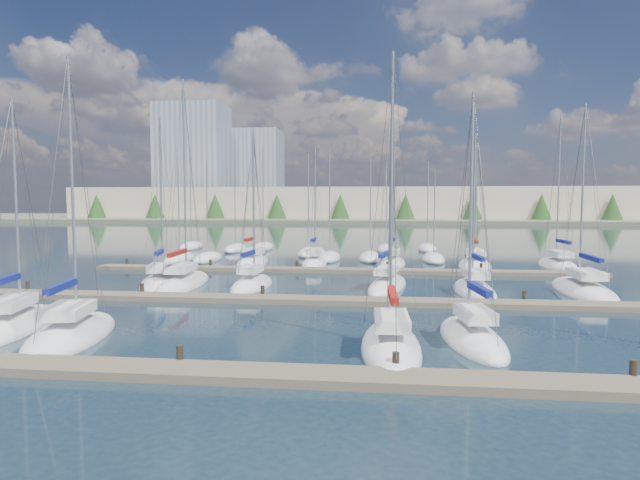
# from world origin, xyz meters

# --- Properties ---
(ground) EXTENTS (400.00, 400.00, 0.00)m
(ground) POSITION_xyz_m (0.00, 60.00, 0.00)
(ground) COLOR #1C2D38
(ground) RESTS_ON ground
(dock_near) EXTENTS (44.00, 1.93, 1.10)m
(dock_near) POSITION_xyz_m (0.00, 2.01, 0.15)
(dock_near) COLOR #6B5E4C
(dock_near) RESTS_ON ground
(dock_mid) EXTENTS (44.00, 1.93, 1.10)m
(dock_mid) POSITION_xyz_m (0.00, 16.01, 0.15)
(dock_mid) COLOR #6B5E4C
(dock_mid) RESTS_ON ground
(dock_far) EXTENTS (44.00, 1.93, 1.10)m
(dock_far) POSITION_xyz_m (0.00, 30.01, 0.15)
(dock_far) COLOR #6B5E4C
(dock_far) RESTS_ON ground
(sailboat_l) EXTENTS (2.79, 7.54, 11.48)m
(sailboat_l) POSITION_xyz_m (9.70, 20.61, 0.18)
(sailboat_l) COLOR white
(sailboat_l) RESTS_ON ground
(sailboat_c) EXTENTS (4.58, 8.52, 13.47)m
(sailboat_c) POSITION_xyz_m (-10.51, 6.50, 0.18)
(sailboat_c) COLOR white
(sailboat_c) RESTS_ON ground
(sailboat_e) EXTENTS (3.11, 7.40, 11.69)m
(sailboat_e) POSITION_xyz_m (7.46, 7.77, 0.19)
(sailboat_e) COLOR white
(sailboat_e) RESTS_ON ground
(sailboat_q) EXTENTS (3.96, 8.69, 12.17)m
(sailboat_q) POSITION_xyz_m (12.17, 35.02, 0.17)
(sailboat_q) COLOR white
(sailboat_q) RESTS_ON ground
(sailboat_k) EXTENTS (3.88, 8.58, 12.71)m
(sailboat_k) POSITION_xyz_m (3.91, 21.94, 0.19)
(sailboat_k) COLOR white
(sailboat_k) RESTS_ON ground
(sailboat_m) EXTENTS (3.39, 9.98, 13.54)m
(sailboat_m) POSITION_xyz_m (17.02, 21.52, 0.17)
(sailboat_m) COLOR white
(sailboat_m) RESTS_ON ground
(sailboat_n) EXTENTS (2.62, 7.90, 14.16)m
(sailboat_n) POSITION_xyz_m (-9.04, 34.84, 0.20)
(sailboat_n) COLOR white
(sailboat_n) RESTS_ON ground
(sailboat_p) EXTENTS (3.16, 7.19, 12.07)m
(sailboat_p) POSITION_xyz_m (4.56, 35.27, 0.19)
(sailboat_p) COLOR white
(sailboat_p) RESTS_ON ground
(sailboat_d) EXTENTS (2.74, 8.06, 13.14)m
(sailboat_d) POSITION_xyz_m (3.89, 6.14, 0.19)
(sailboat_d) COLOR white
(sailboat_d) RESTS_ON ground
(sailboat_j) EXTENTS (2.76, 6.88, 11.65)m
(sailboat_j) POSITION_xyz_m (-5.75, 21.20, 0.19)
(sailboat_j) COLOR white
(sailboat_j) RESTS_ON ground
(sailboat_i) EXTENTS (3.51, 10.02, 15.80)m
(sailboat_i) POSITION_xyz_m (-10.99, 21.52, 0.19)
(sailboat_i) COLOR white
(sailboat_i) RESTS_ON ground
(sailboat_o) EXTENTS (2.27, 6.23, 12.02)m
(sailboat_o) POSITION_xyz_m (-2.89, 34.40, 0.20)
(sailboat_o) COLOR white
(sailboat_o) RESTS_ON ground
(sailboat_r) EXTENTS (2.65, 9.06, 14.69)m
(sailboat_r) POSITION_xyz_m (19.80, 35.36, 0.19)
(sailboat_r) COLOR white
(sailboat_r) RESTS_ON ground
(sailboat_h) EXTENTS (4.85, 8.23, 13.05)m
(sailboat_h) POSITION_xyz_m (-12.60, 21.45, 0.18)
(sailboat_h) COLOR white
(sailboat_h) RESTS_ON ground
(sailboat_b) EXTENTS (4.53, 8.98, 11.92)m
(sailboat_b) POSITION_xyz_m (-14.29, 7.81, 0.17)
(sailboat_b) COLOR white
(sailboat_b) RESTS_ON ground
(distant_boats) EXTENTS (36.93, 20.75, 13.30)m
(distant_boats) POSITION_xyz_m (-4.34, 43.76, 0.29)
(distant_boats) COLOR #9EA0A5
(distant_boats) RESTS_ON ground
(shoreline) EXTENTS (400.00, 60.00, 38.00)m
(shoreline) POSITION_xyz_m (-13.29, 149.77, 7.44)
(shoreline) COLOR #666B51
(shoreline) RESTS_ON ground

